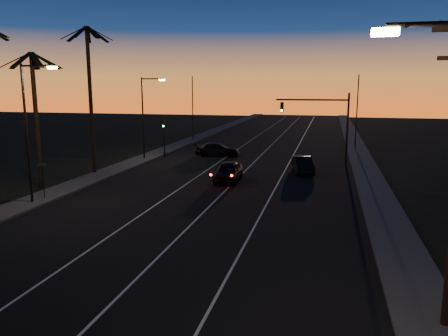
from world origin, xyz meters
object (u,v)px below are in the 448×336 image
(lead_car, at_px, (228,172))
(cross_car, at_px, (217,150))
(signal_mast, at_px, (323,116))
(right_car, at_px, (303,165))

(lead_car, bearing_deg, cross_car, 108.37)
(signal_mast, bearing_deg, cross_car, 169.18)
(signal_mast, height_order, right_car, signal_mast)
(signal_mast, xyz_separation_m, cross_car, (-11.28, 2.16, -4.06))
(signal_mast, distance_m, lead_car, 13.09)
(signal_mast, relative_size, cross_car, 1.41)
(lead_car, bearing_deg, right_car, 40.34)
(signal_mast, relative_size, lead_car, 1.35)
(cross_car, bearing_deg, signal_mast, -10.82)
(lead_car, distance_m, cross_car, 13.03)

